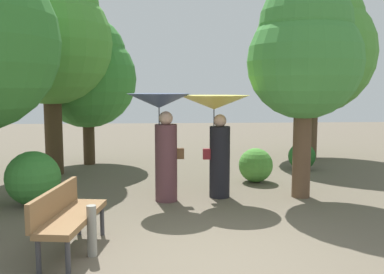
{
  "coord_description": "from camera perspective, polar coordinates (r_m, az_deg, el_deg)",
  "views": [
    {
      "loc": [
        -0.53,
        -4.95,
        2.11
      ],
      "look_at": [
        0.0,
        3.34,
        1.13
      ],
      "focal_mm": 39.99,
      "sensor_mm": 36.0,
      "label": 1
    }
  ],
  "objects": [
    {
      "name": "bush_path_right",
      "position": [
        9.62,
        8.49,
        -3.73
      ],
      "size": [
        0.76,
        0.76,
        0.76
      ],
      "primitive_type": "sphere",
      "color": "#4C9338",
      "rests_on": "ground"
    },
    {
      "name": "park_bench",
      "position": [
        5.72,
        -16.35,
        -9.77
      ],
      "size": [
        0.7,
        1.55,
        0.83
      ],
      "rotation": [
        0.0,
        0.0,
        1.43
      ],
      "color": "#38383D",
      "rests_on": "ground"
    },
    {
      "name": "tree_mid_left",
      "position": [
        10.84,
        -18.43,
        13.19
      ],
      "size": [
        2.91,
        2.91,
        5.14
      ],
      "color": "#42301E",
      "rests_on": "ground"
    },
    {
      "name": "person_right",
      "position": [
        8.07,
        3.2,
        2.13
      ],
      "size": [
        1.33,
        1.33,
        1.95
      ],
      "rotation": [
        0.0,
        0.0,
        1.67
      ],
      "color": "black",
      "rests_on": "ground"
    },
    {
      "name": "person_left",
      "position": [
        7.81,
        -4.01,
        1.46
      ],
      "size": [
        1.16,
        1.16,
        1.99
      ],
      "rotation": [
        0.0,
        0.0,
        1.67
      ],
      "color": "#563338",
      "rests_on": "ground"
    },
    {
      "name": "ground_plane",
      "position": [
        5.4,
        2.36,
        -16.26
      ],
      "size": [
        40.0,
        40.0,
        0.0
      ],
      "primitive_type": "plane",
      "color": "brown"
    },
    {
      "name": "bush_behind_bench",
      "position": [
        11.28,
        14.44,
        -2.5
      ],
      "size": [
        0.69,
        0.69,
        0.69
      ],
      "primitive_type": "sphere",
      "color": "#235B23",
      "rests_on": "ground"
    },
    {
      "name": "tree_near_right",
      "position": [
        13.08,
        15.83,
        11.87
      ],
      "size": [
        3.55,
        3.55,
        5.32
      ],
      "color": "brown",
      "rests_on": "ground"
    },
    {
      "name": "tree_mid_right",
      "position": [
        8.35,
        14.81,
        11.09
      ],
      "size": [
        2.14,
        2.14,
        4.12
      ],
      "color": "brown",
      "rests_on": "ground"
    },
    {
      "name": "bush_path_left",
      "position": [
        8.17,
        -20.44,
        -5.17
      ],
      "size": [
        0.97,
        0.97,
        0.97
      ],
      "primitive_type": "sphere",
      "color": "#387F33",
      "rests_on": "ground"
    },
    {
      "name": "path_marker_post",
      "position": [
        5.59,
        -13.21,
        -12.08
      ],
      "size": [
        0.12,
        0.12,
        0.65
      ],
      "primitive_type": "cylinder",
      "color": "gray",
      "rests_on": "ground"
    },
    {
      "name": "tree_near_left",
      "position": [
        11.92,
        -13.83,
        8.5
      ],
      "size": [
        2.63,
        2.63,
        4.0
      ],
      "color": "#42301E",
      "rests_on": "ground"
    }
  ]
}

